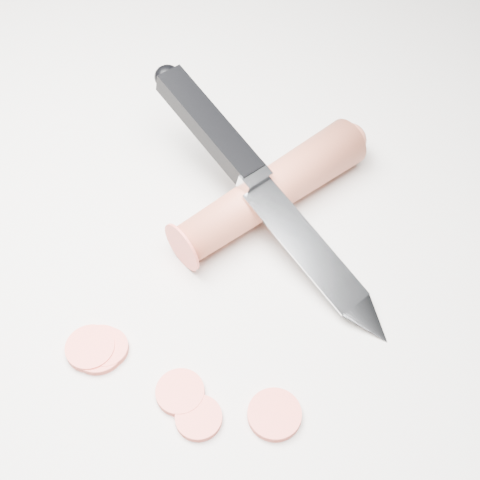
{
  "coord_description": "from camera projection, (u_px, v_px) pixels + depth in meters",
  "views": [
    {
      "loc": [
        0.1,
        -0.27,
        0.43
      ],
      "look_at": [
        0.07,
        0.04,
        0.02
      ],
      "focal_mm": 50.0,
      "sensor_mm": 36.0,
      "label": 1
    }
  ],
  "objects": [
    {
      "name": "carrot_slice_5",
      "position": [
        199.0,
        418.0,
        0.44
      ],
      "size": [
        0.03,
        0.03,
        0.01
      ],
      "primitive_type": "cylinder",
      "color": "#F15242",
      "rests_on": "ground"
    },
    {
      "name": "kitchen_knife",
      "position": [
        268.0,
        191.0,
        0.51
      ],
      "size": [
        0.22,
        0.22,
        0.08
      ],
      "primitive_type": null,
      "color": "silver",
      "rests_on": "ground"
    },
    {
      "name": "carrot_slice_4",
      "position": [
        90.0,
        348.0,
        0.47
      ],
      "size": [
        0.04,
        0.04,
        0.01
      ],
      "primitive_type": "cylinder",
      "color": "#F15242",
      "rests_on": "ground"
    },
    {
      "name": "carrot_slice_3",
      "position": [
        99.0,
        350.0,
        0.47
      ],
      "size": [
        0.04,
        0.04,
        0.01
      ],
      "primitive_type": "cylinder",
      "color": "#F15242",
      "rests_on": "ground"
    },
    {
      "name": "carrot_slice_1",
      "position": [
        107.0,
        348.0,
        0.47
      ],
      "size": [
        0.03,
        0.03,
        0.01
      ],
      "primitive_type": "cylinder",
      "color": "#F15242",
      "rests_on": "ground"
    },
    {
      "name": "ground",
      "position": [
        144.0,
        289.0,
        0.51
      ],
      "size": [
        2.4,
        2.4,
        0.0
      ],
      "primitive_type": "plane",
      "color": "beige",
      "rests_on": "ground"
    },
    {
      "name": "carrot_slice_0",
      "position": [
        180.0,
        392.0,
        0.45
      ],
      "size": [
        0.03,
        0.03,
        0.01
      ],
      "primitive_type": "cylinder",
      "color": "#F15242",
      "rests_on": "ground"
    },
    {
      "name": "carrot",
      "position": [
        271.0,
        191.0,
        0.54
      ],
      "size": [
        0.15,
        0.15,
        0.04
      ],
      "primitive_type": "cylinder",
      "rotation": [
        1.57,
        0.0,
        -0.78
      ],
      "color": "#BC5238",
      "rests_on": "ground"
    },
    {
      "name": "carrot_slice_2",
      "position": [
        275.0,
        415.0,
        0.44
      ],
      "size": [
        0.04,
        0.04,
        0.01
      ],
      "primitive_type": "cylinder",
      "color": "#F15242",
      "rests_on": "ground"
    }
  ]
}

